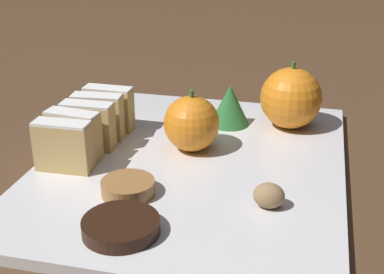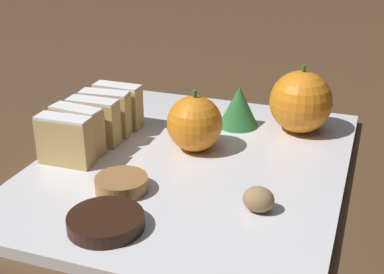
# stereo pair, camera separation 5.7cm
# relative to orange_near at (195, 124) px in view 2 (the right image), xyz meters

# --- Properties ---
(ground_plane) EXTENTS (6.00, 6.00, 0.00)m
(ground_plane) POSITION_rel_orange_near_xyz_m (0.01, -0.03, -0.04)
(ground_plane) COLOR #513823
(serving_platter) EXTENTS (0.33, 0.41, 0.01)m
(serving_platter) POSITION_rel_orange_near_xyz_m (0.01, -0.03, -0.04)
(serving_platter) COLOR white
(serving_platter) RESTS_ON ground_plane
(stollen_slice_front) EXTENTS (0.06, 0.02, 0.06)m
(stollen_slice_front) POSITION_rel_orange_near_xyz_m (-0.12, -0.08, -0.00)
(stollen_slice_front) COLOR tan
(stollen_slice_front) RESTS_ON serving_platter
(stollen_slice_second) EXTENTS (0.06, 0.03, 0.06)m
(stollen_slice_second) POSITION_rel_orange_near_xyz_m (-0.12, -0.05, -0.00)
(stollen_slice_second) COLOR tan
(stollen_slice_second) RESTS_ON serving_platter
(stollen_slice_third) EXTENTS (0.06, 0.02, 0.06)m
(stollen_slice_third) POSITION_rel_orange_near_xyz_m (-0.12, -0.02, -0.00)
(stollen_slice_third) COLOR tan
(stollen_slice_third) RESTS_ON serving_platter
(stollen_slice_fourth) EXTENTS (0.06, 0.03, 0.06)m
(stollen_slice_fourth) POSITION_rel_orange_near_xyz_m (-0.12, 0.00, -0.00)
(stollen_slice_fourth) COLOR tan
(stollen_slice_fourth) RESTS_ON serving_platter
(stollen_slice_fifth) EXTENTS (0.06, 0.02, 0.06)m
(stollen_slice_fifth) POSITION_rel_orange_near_xyz_m (-0.12, 0.03, -0.00)
(stollen_slice_fifth) COLOR tan
(stollen_slice_fifth) RESTS_ON serving_platter
(orange_near) EXTENTS (0.07, 0.07, 0.07)m
(orange_near) POSITION_rel_orange_near_xyz_m (0.00, 0.00, 0.00)
(orange_near) COLOR orange
(orange_near) RESTS_ON serving_platter
(orange_far) EXTENTS (0.08, 0.08, 0.09)m
(orange_far) POSITION_rel_orange_near_xyz_m (0.11, 0.10, 0.01)
(orange_far) COLOR orange
(orange_far) RESTS_ON serving_platter
(walnut) EXTENTS (0.03, 0.02, 0.02)m
(walnut) POSITION_rel_orange_near_xyz_m (0.10, -0.11, -0.02)
(walnut) COLOR #9E7A51
(walnut) RESTS_ON serving_platter
(chocolate_cookie) EXTENTS (0.07, 0.07, 0.01)m
(chocolate_cookie) POSITION_rel_orange_near_xyz_m (-0.02, -0.18, -0.03)
(chocolate_cookie) COLOR black
(chocolate_cookie) RESTS_ON serving_platter
(gingerbread_cookie) EXTENTS (0.05, 0.05, 0.01)m
(gingerbread_cookie) POSITION_rel_orange_near_xyz_m (-0.04, -0.12, -0.03)
(gingerbread_cookie) COLOR #A3703D
(gingerbread_cookie) RESTS_ON serving_platter
(evergreen_sprig) EXTENTS (0.05, 0.05, 0.05)m
(evergreen_sprig) POSITION_rel_orange_near_xyz_m (0.03, 0.09, -0.01)
(evergreen_sprig) COLOR #2D7538
(evergreen_sprig) RESTS_ON serving_platter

